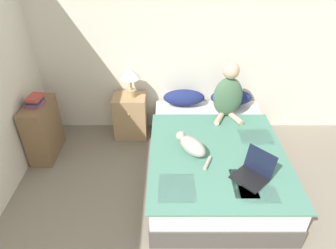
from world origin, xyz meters
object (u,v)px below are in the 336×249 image
Objects in this scene: person_sitting at (227,94)px; bookshelf at (42,130)px; laptop_open at (252,172)px; table_lamp at (129,75)px; pillow_near at (183,98)px; bed at (213,159)px; book_stack_top at (34,100)px; pillow_far at (230,98)px; cat_tabby at (191,145)px; nightstand at (130,116)px.

person_sitting reaches higher than bookshelf.
person_sitting is at bearing 140.72° from laptop_open.
table_lamp is at bearing 21.91° from bookshelf.
bed is at bearing -69.91° from pillow_near.
bed is 8.84× the size of book_stack_top.
table_lamp is at bearing -179.88° from laptop_open.
pillow_far is 1.13× the size of cat_tabby.
book_stack_top reaches higher than laptop_open.
nightstand is at bearing 22.45° from book_stack_top.
nightstand is at bearing 22.46° from bookshelf.
bookshelf is at bearing -175.27° from person_sitting.
laptop_open is at bearing -21.56° from bookshelf.
table_lamp is 1.83× the size of book_stack_top.
pillow_far is at bearing 10.92° from book_stack_top.
table_lamp reaches higher than pillow_far.
bed is 1.53m from table_lamp.
pillow_near is at bearing 152.40° from person_sitting.
nightstand is (-1.37, 1.41, -0.22)m from laptop_open.
pillow_near reaches higher than cat_tabby.
bed is 1.01m from pillow_near.
cat_tabby is at bearing -52.37° from nightstand.
bed is 3.65× the size of pillow_near.
person_sitting is 3.12× the size of book_stack_top.
cat_tabby reaches higher than nightstand.
bookshelf is at bearing 35.04° from cat_tabby.
bed is at bearing -38.49° from nightstand.
person_sitting reaches higher than book_stack_top.
cat_tabby is 1.14× the size of laptop_open.
person_sitting reaches higher than table_lamp.
cat_tabby is at bearing -88.14° from pillow_near.
pillow_far is 1.22m from cat_tabby.
person_sitting is at bearing -10.87° from nightstand.
pillow_near and pillow_far have the same top height.
cat_tabby is at bearing -17.20° from bookshelf.
laptop_open is 1.99m from table_lamp.
table_lamp is at bearing -1.63° from cat_tabby.
pillow_far is at bearing 69.94° from bed.
bookshelf reaches higher than nightstand.
person_sitting is at bearing 70.64° from bed.
pillow_near is 1.32× the size of table_lamp.
pillow_near is 0.65m from pillow_far.
pillow_far is 0.75× the size of bookshelf.
cat_tabby is 2.15× the size of book_stack_top.
person_sitting is at bearing -71.01° from cat_tabby.
bed is at bearing -39.64° from table_lamp.
laptop_open is (0.08, -1.16, -0.26)m from person_sitting.
bookshelf is (-2.48, -0.48, -0.21)m from pillow_far.
cat_tabby is (-0.51, -0.77, -0.23)m from person_sitting.
nightstand is at bearing -178.60° from pillow_far.
pillow_far is 1.29× the size of laptop_open.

